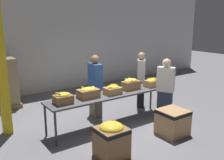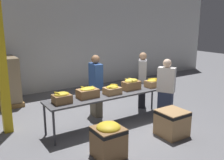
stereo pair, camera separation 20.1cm
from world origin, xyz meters
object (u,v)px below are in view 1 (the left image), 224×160
at_px(banana_box_0, 63,98).
at_px(banana_box_4, 152,82).
at_px(banana_box_1, 88,92).
at_px(donation_bin_0, 111,139).
at_px(banana_box_3, 131,84).
at_px(volunteer_2, 141,80).
at_px(banana_box_2, 113,90).
at_px(volunteer_0, 95,86).
at_px(sorting_table, 112,95).
at_px(donation_bin_1, 173,121).
at_px(volunteer_1, 165,90).

xyz_separation_m(banana_box_0, banana_box_4, (2.61, -0.05, -0.01)).
height_order(banana_box_1, donation_bin_0, banana_box_1).
relative_size(banana_box_0, banana_box_3, 0.82).
bearing_deg(volunteer_2, banana_box_2, -25.73).
xyz_separation_m(banana_box_1, volunteer_2, (2.14, 0.57, -0.11)).
bearing_deg(banana_box_1, volunteer_0, 48.51).
bearing_deg(banana_box_3, banana_box_1, 179.71).
bearing_deg(sorting_table, banana_box_0, -178.85).
xyz_separation_m(banana_box_3, volunteer_0, (-0.67, 0.70, -0.12)).
distance_m(sorting_table, donation_bin_0, 1.62).
height_order(banana_box_2, donation_bin_0, banana_box_2).
relative_size(banana_box_0, banana_box_4, 0.94).
bearing_deg(donation_bin_0, volunteer_2, 38.22).
bearing_deg(banana_box_2, sorting_table, 74.01).
bearing_deg(sorting_table, banana_box_4, -3.50).
relative_size(banana_box_1, banana_box_2, 1.22).
xyz_separation_m(banana_box_2, donation_bin_1, (0.82, -1.23, -0.60)).
bearing_deg(banana_box_4, banana_box_1, 176.75).
relative_size(banana_box_2, volunteer_2, 0.23).
relative_size(volunteer_1, donation_bin_1, 2.70).
distance_m(banana_box_0, volunteer_2, 2.87).
height_order(banana_box_4, donation_bin_1, banana_box_4).
height_order(banana_box_0, volunteer_0, volunteer_0).
height_order(banana_box_1, volunteer_2, volunteer_2).
xyz_separation_m(volunteer_1, donation_bin_0, (-2.24, -0.75, -0.44)).
bearing_deg(volunteer_1, volunteer_0, 16.87).
xyz_separation_m(banana_box_3, donation_bin_0, (-1.54, -1.31, -0.59)).
xyz_separation_m(banana_box_4, volunteer_1, (0.03, -0.46, -0.12)).
relative_size(banana_box_1, volunteer_1, 0.29).
bearing_deg(volunteer_1, sorting_table, 37.50).
bearing_deg(volunteer_2, banana_box_4, 24.85).
bearing_deg(banana_box_3, donation_bin_1, -82.24).
xyz_separation_m(volunteer_2, donation_bin_1, (-0.68, -1.89, -0.51)).
height_order(sorting_table, donation_bin_1, sorting_table).
xyz_separation_m(sorting_table, banana_box_4, (1.30, -0.08, 0.17)).
relative_size(banana_box_0, banana_box_2, 0.98).
bearing_deg(banana_box_1, banana_box_3, -0.29).
relative_size(sorting_table, banana_box_3, 7.22).
relative_size(banana_box_2, donation_bin_1, 0.65).
bearing_deg(banana_box_4, volunteer_0, 149.05).
height_order(banana_box_2, volunteer_0, volunteer_0).
height_order(volunteer_0, volunteer_1, volunteer_0).
height_order(banana_box_1, banana_box_4, banana_box_1).
height_order(banana_box_3, volunteer_1, volunteer_1).
xyz_separation_m(banana_box_3, volunteer_2, (0.86, 0.58, -0.13)).
distance_m(banana_box_0, banana_box_4, 2.61).
height_order(banana_box_1, volunteer_1, volunteer_1).
bearing_deg(banana_box_3, volunteer_0, 133.72).
distance_m(banana_box_1, volunteer_2, 2.21).
relative_size(volunteer_1, volunteer_2, 0.98).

